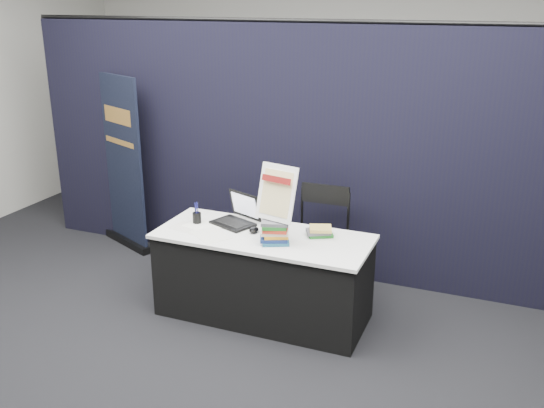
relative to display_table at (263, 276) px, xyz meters
The scene contains 15 objects.
floor 0.67m from the display_table, 90.00° to the right, with size 8.00×8.00×0.00m, color black.
wall_back 3.71m from the display_table, 90.00° to the left, with size 8.00×0.02×3.50m, color #A6A59D.
drape_partition 1.33m from the display_table, 90.00° to the left, with size 6.00×0.08×2.40m, color black.
display_table is the anchor object (origin of this frame).
laptop 0.57m from the display_table, 153.46° to the left, with size 0.42×0.40×0.27m.
mouse 0.41m from the display_table, 161.27° to the left, with size 0.08×0.13×0.04m, color black.
brochure_left 0.77m from the display_table, behind, with size 0.29×0.20×0.00m, color silver.
brochure_mid 0.58m from the display_table, 156.83° to the right, with size 0.33×0.23×0.00m, color silver.
brochure_right 0.67m from the display_table, behind, with size 0.31×0.22×0.00m, color white.
pen_cup 0.77m from the display_table, behind, with size 0.08×0.08×0.10m, color black.
book_stack_tall 0.51m from the display_table, 38.52° to the right, with size 0.25×0.22×0.19m.
book_stack_short 0.63m from the display_table, 19.93° to the left, with size 0.23×0.21×0.08m.
info_sign 0.81m from the display_table, 31.22° to the right, with size 0.36×0.20×0.46m.
pullup_banner 2.25m from the display_table, 156.14° to the left, with size 0.76×0.42×1.87m.
stacking_chair 0.63m from the display_table, 57.91° to the left, with size 0.47×0.47×1.03m.
Camera 1 is at (1.84, -3.74, 2.64)m, focal length 40.00 mm.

